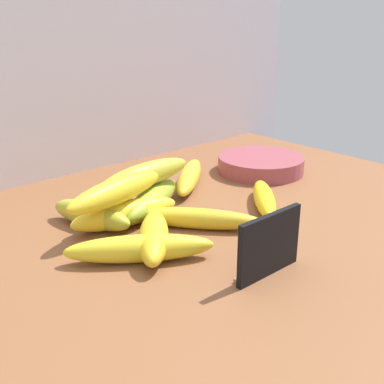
{
  "coord_description": "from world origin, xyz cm",
  "views": [
    {
      "loc": [
        -45.72,
        -50.73,
        34.89
      ],
      "look_at": [
        2.35,
        3.4,
        8.0
      ],
      "focal_mm": 45.59,
      "sensor_mm": 36.0,
      "label": 1
    }
  ],
  "objects_px": {
    "fruit_bowl": "(261,164)",
    "banana_1": "(264,199)",
    "banana_0": "(153,199)",
    "banana_6": "(197,218)",
    "banana_3": "(126,214)",
    "banana_2": "(189,177)",
    "banana_9": "(117,191)",
    "banana_8": "(146,174)",
    "chalkboard_sign": "(269,247)",
    "banana_7": "(91,215)",
    "banana_4": "(140,248)",
    "banana_5": "(154,237)"
  },
  "relations": [
    {
      "from": "fruit_bowl",
      "to": "banana_1",
      "type": "bearing_deg",
      "value": -137.4
    },
    {
      "from": "chalkboard_sign",
      "to": "banana_0",
      "type": "relative_size",
      "value": 0.61
    },
    {
      "from": "fruit_bowl",
      "to": "banana_3",
      "type": "height_order",
      "value": "banana_3"
    },
    {
      "from": "banana_7",
      "to": "banana_4",
      "type": "bearing_deg",
      "value": -94.01
    },
    {
      "from": "chalkboard_sign",
      "to": "banana_6",
      "type": "height_order",
      "value": "chalkboard_sign"
    },
    {
      "from": "chalkboard_sign",
      "to": "fruit_bowl",
      "type": "height_order",
      "value": "chalkboard_sign"
    },
    {
      "from": "banana_2",
      "to": "banana_5",
      "type": "height_order",
      "value": "banana_5"
    },
    {
      "from": "banana_9",
      "to": "banana_2",
      "type": "bearing_deg",
      "value": 19.07
    },
    {
      "from": "banana_1",
      "to": "banana_6",
      "type": "bearing_deg",
      "value": 174.11
    },
    {
      "from": "banana_4",
      "to": "banana_8",
      "type": "xyz_separation_m",
      "value": [
        0.12,
        0.14,
        0.04
      ]
    },
    {
      "from": "banana_3",
      "to": "banana_9",
      "type": "relative_size",
      "value": 0.9
    },
    {
      "from": "banana_0",
      "to": "banana_9",
      "type": "bearing_deg",
      "value": -168.79
    },
    {
      "from": "banana_3",
      "to": "banana_8",
      "type": "distance_m",
      "value": 0.09
    },
    {
      "from": "banana_8",
      "to": "banana_7",
      "type": "bearing_deg",
      "value": -179.94
    },
    {
      "from": "chalkboard_sign",
      "to": "banana_7",
      "type": "xyz_separation_m",
      "value": [
        -0.09,
        0.28,
        -0.02
      ]
    },
    {
      "from": "banana_2",
      "to": "banana_3",
      "type": "relative_size",
      "value": 1.1
    },
    {
      "from": "banana_3",
      "to": "banana_6",
      "type": "distance_m",
      "value": 0.11
    },
    {
      "from": "banana_4",
      "to": "banana_9",
      "type": "distance_m",
      "value": 0.13
    },
    {
      "from": "banana_0",
      "to": "banana_8",
      "type": "bearing_deg",
      "value": 98.21
    },
    {
      "from": "banana_0",
      "to": "fruit_bowl",
      "type": "bearing_deg",
      "value": 4.45
    },
    {
      "from": "chalkboard_sign",
      "to": "banana_7",
      "type": "bearing_deg",
      "value": 108.42
    },
    {
      "from": "banana_2",
      "to": "banana_9",
      "type": "height_order",
      "value": "banana_9"
    },
    {
      "from": "chalkboard_sign",
      "to": "banana_0",
      "type": "height_order",
      "value": "chalkboard_sign"
    },
    {
      "from": "banana_4",
      "to": "banana_5",
      "type": "relative_size",
      "value": 1.28
    },
    {
      "from": "banana_1",
      "to": "banana_3",
      "type": "distance_m",
      "value": 0.24
    },
    {
      "from": "banana_5",
      "to": "banana_6",
      "type": "bearing_deg",
      "value": 9.31
    },
    {
      "from": "banana_1",
      "to": "banana_6",
      "type": "xyz_separation_m",
      "value": [
        -0.14,
        0.01,
        -0.0
      ]
    },
    {
      "from": "banana_4",
      "to": "banana_8",
      "type": "height_order",
      "value": "banana_8"
    },
    {
      "from": "banana_2",
      "to": "banana_7",
      "type": "xyz_separation_m",
      "value": [
        -0.24,
        -0.04,
        0.0
      ]
    },
    {
      "from": "banana_0",
      "to": "banana_4",
      "type": "xyz_separation_m",
      "value": [
        -0.12,
        -0.13,
        -0.0
      ]
    },
    {
      "from": "banana_1",
      "to": "banana_8",
      "type": "bearing_deg",
      "value": 140.09
    },
    {
      "from": "banana_5",
      "to": "banana_8",
      "type": "height_order",
      "value": "banana_8"
    },
    {
      "from": "banana_9",
      "to": "banana_8",
      "type": "bearing_deg",
      "value": 21.52
    },
    {
      "from": "banana_1",
      "to": "banana_3",
      "type": "xyz_separation_m",
      "value": [
        -0.22,
        0.1,
        0.0
      ]
    },
    {
      "from": "banana_2",
      "to": "banana_0",
      "type": "bearing_deg",
      "value": -156.46
    },
    {
      "from": "chalkboard_sign",
      "to": "banana_6",
      "type": "distance_m",
      "value": 0.17
    },
    {
      "from": "chalkboard_sign",
      "to": "banana_6",
      "type": "xyz_separation_m",
      "value": [
        0.03,
        0.17,
        -0.02
      ]
    },
    {
      "from": "banana_8",
      "to": "banana_9",
      "type": "height_order",
      "value": "banana_8"
    },
    {
      "from": "banana_0",
      "to": "banana_6",
      "type": "relative_size",
      "value": 0.87
    },
    {
      "from": "banana_7",
      "to": "banana_9",
      "type": "distance_m",
      "value": 0.06
    },
    {
      "from": "banana_4",
      "to": "banana_5",
      "type": "height_order",
      "value": "banana_5"
    },
    {
      "from": "banana_8",
      "to": "banana_1",
      "type": "bearing_deg",
      "value": -39.91
    },
    {
      "from": "banana_0",
      "to": "banana_4",
      "type": "height_order",
      "value": "banana_0"
    },
    {
      "from": "banana_9",
      "to": "banana_4",
      "type": "bearing_deg",
      "value": -110.05
    },
    {
      "from": "banana_5",
      "to": "banana_7",
      "type": "distance_m",
      "value": 0.13
    },
    {
      "from": "banana_8",
      "to": "banana_9",
      "type": "distance_m",
      "value": 0.08
    },
    {
      "from": "banana_7",
      "to": "banana_8",
      "type": "bearing_deg",
      "value": 0.06
    },
    {
      "from": "banana_2",
      "to": "banana_7",
      "type": "height_order",
      "value": "banana_7"
    },
    {
      "from": "chalkboard_sign",
      "to": "banana_5",
      "type": "relative_size",
      "value": 0.69
    },
    {
      "from": "fruit_bowl",
      "to": "banana_1",
      "type": "xyz_separation_m",
      "value": [
        -0.15,
        -0.14,
        0.0
      ]
    }
  ]
}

